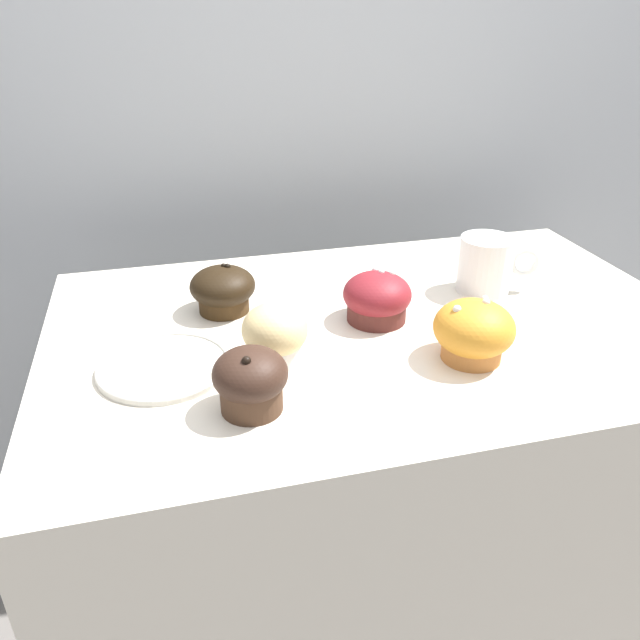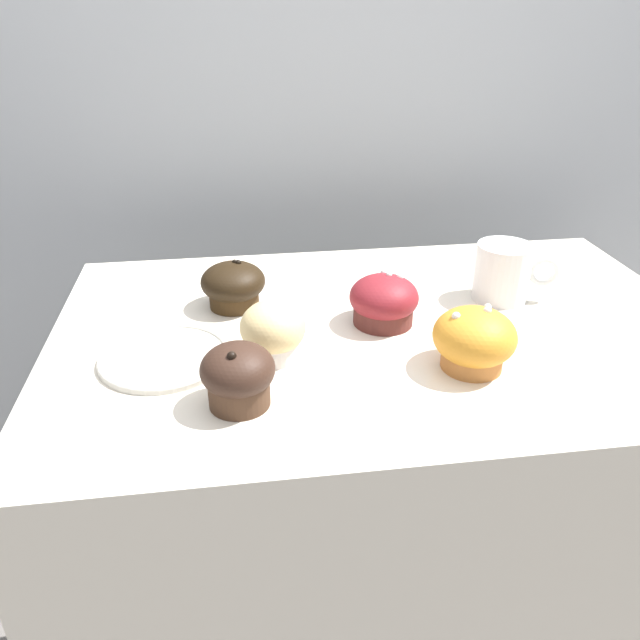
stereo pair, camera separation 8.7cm
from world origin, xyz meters
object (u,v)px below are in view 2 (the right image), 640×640
muffin_front_left (233,285)px  coffee_cup (504,271)px  muffin_front_right (474,340)px  serving_plate (164,357)px  muffin_front_center (273,332)px  muffin_back_left (238,375)px  muffin_back_right (384,301)px

muffin_front_left → coffee_cup: bearing=-4.3°
muffin_front_right → serving_plate: (-0.41, 0.08, -0.04)m
muffin_front_center → muffin_back_left: 0.12m
muffin_front_center → coffee_cup: coffee_cup is taller
muffin_front_center → muffin_back_right: muffin_front_center is taller
muffin_front_right → coffee_cup: (0.12, 0.20, 0.01)m
muffin_front_center → muffin_front_left: muffin_front_center is taller
muffin_back_left → coffee_cup: size_ratio=0.69×
muffin_back_left → muffin_back_right: size_ratio=0.87×
muffin_front_left → muffin_front_right: (0.31, -0.23, 0.00)m
muffin_front_left → serving_plate: 0.19m
muffin_front_center → muffin_back_left: (-0.05, -0.11, 0.00)m
muffin_back_right → serving_plate: size_ratio=0.59×
muffin_back_right → serving_plate: bearing=-168.7°
muffin_back_left → coffee_cup: 0.50m
muffin_front_center → muffin_back_left: same height
muffin_back_left → muffin_back_right: (0.22, 0.19, -0.00)m
muffin_back_right → muffin_front_left: (-0.23, 0.09, 0.00)m
muffin_front_right → serving_plate: 0.42m
muffin_back_right → coffee_cup: (0.21, 0.06, 0.01)m
serving_plate → muffin_front_right: bearing=-10.7°
muffin_back_right → coffee_cup: coffee_cup is taller
muffin_front_center → muffin_front_right: muffin_front_right is taller
muffin_front_left → muffin_back_left: bearing=-89.8°
muffin_back_right → muffin_front_left: muffin_back_right is taller
coffee_cup → serving_plate: coffee_cup is taller
serving_plate → muffin_back_right: bearing=11.3°
muffin_front_right → coffee_cup: coffee_cup is taller
muffin_back_left → serving_plate: size_ratio=0.51×
muffin_front_right → muffin_front_left: bearing=143.4°
muffin_front_center → coffee_cup: size_ratio=0.68×
serving_plate → muffin_front_center: bearing=-5.3°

